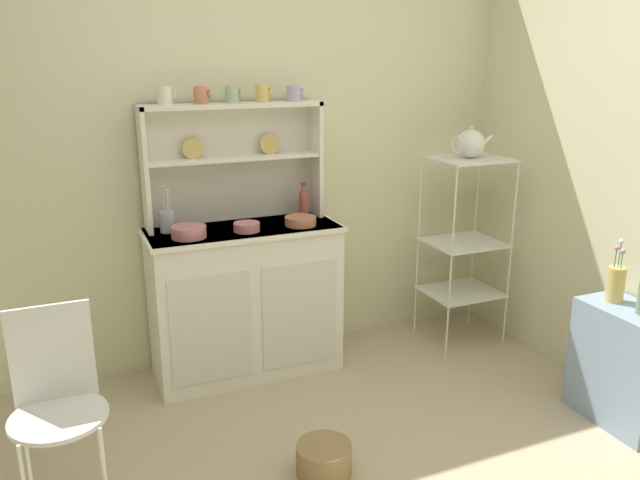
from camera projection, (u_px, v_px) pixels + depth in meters
wall_back at (247, 147)px, 3.56m from camera, size 3.84×0.05×2.50m
hutch_cabinet at (245, 299)px, 3.52m from camera, size 1.06×0.45×0.85m
hutch_shelf_unit at (232, 153)px, 3.43m from camera, size 0.98×0.18×0.66m
bakers_rack at (465, 231)px, 3.82m from camera, size 0.45×0.38×1.17m
side_shelf_blue at (625, 366)px, 3.06m from camera, size 0.28×0.48×0.59m
wire_chair at (56, 394)px, 2.37m from camera, size 0.36×0.36×0.85m
floor_basket at (324, 459)px, 2.71m from camera, size 0.24×0.24×0.14m
cup_cream_0 at (165, 95)px, 3.18m from camera, size 0.09×0.08×0.09m
cup_terracotta_1 at (201, 95)px, 3.25m from camera, size 0.08×0.07×0.09m
cup_sage_2 at (232, 94)px, 3.31m from camera, size 0.09×0.07×0.09m
cup_gold_3 at (263, 93)px, 3.37m from camera, size 0.08×0.07×0.09m
cup_lilac_4 at (294, 94)px, 3.44m from camera, size 0.09×0.08×0.08m
bowl_mixing_large at (189, 232)px, 3.21m from camera, size 0.18×0.18×0.06m
bowl_floral_medium at (247, 227)px, 3.33m from camera, size 0.14×0.14×0.05m
bowl_cream_small at (300, 221)px, 3.44m from camera, size 0.17×0.17×0.05m
jam_bottle at (304, 203)px, 3.60m from camera, size 0.05×0.05×0.20m
utensil_jar at (167, 221)px, 3.31m from camera, size 0.08×0.08×0.25m
porcelain_teapot at (470, 144)px, 3.67m from camera, size 0.26×0.17×0.19m
flower_vase at (616, 283)px, 3.05m from camera, size 0.09×0.09×0.31m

